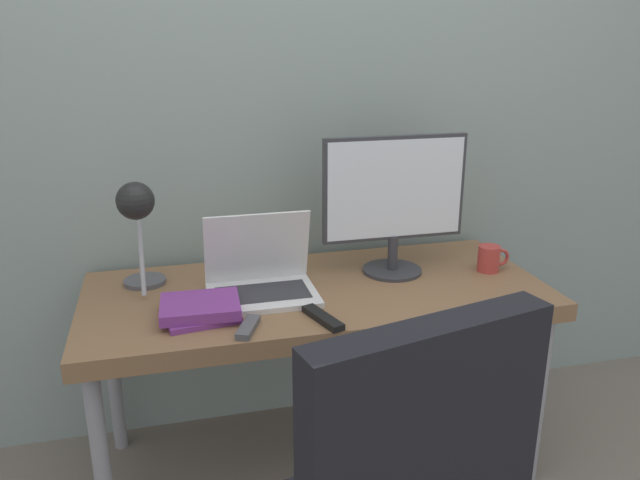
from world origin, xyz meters
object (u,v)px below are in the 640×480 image
Objects in this scene: laptop at (261,279)px; book_stack at (200,309)px; mug at (490,258)px; desk_lamp at (137,217)px; monitor at (395,198)px.

laptop is 1.43× the size of book_stack.
laptop reaches higher than book_stack.
laptop reaches higher than mug.
desk_lamp reaches higher than laptop.
laptop is 0.24m from book_stack.
book_stack is (-0.21, -0.13, -0.03)m from laptop.
book_stack is (-0.70, -0.21, -0.25)m from monitor.
laptop is 0.68× the size of monitor.
desk_lamp is 1.60× the size of book_stack.
desk_lamp is at bearing 169.03° from laptop.
mug is (1.04, 0.14, 0.02)m from book_stack.
monitor is at bearing 1.06° from desk_lamp.
desk_lamp is 3.22× the size of mug.
laptop is 0.90× the size of desk_lamp.
desk_lamp is at bearing 177.02° from mug.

